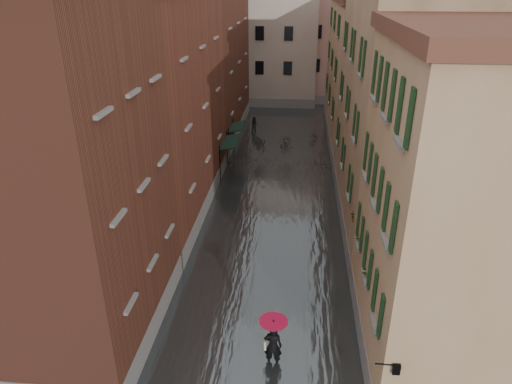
% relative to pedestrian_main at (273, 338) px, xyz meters
% --- Properties ---
extents(ground, '(120.00, 120.00, 0.00)m').
position_rel_pedestrian_main_xyz_m(ground, '(-0.71, 3.30, -1.29)').
color(ground, slate).
rests_on(ground, ground).
extents(floodwater, '(10.00, 60.00, 0.20)m').
position_rel_pedestrian_main_xyz_m(floodwater, '(-0.71, 16.30, -1.19)').
color(floodwater, '#404547').
rests_on(floodwater, ground).
extents(building_left_near, '(6.00, 8.00, 13.00)m').
position_rel_pedestrian_main_xyz_m(building_left_near, '(-7.71, 1.30, 5.21)').
color(building_left_near, brown).
rests_on(building_left_near, ground).
extents(building_left_mid, '(6.00, 14.00, 12.50)m').
position_rel_pedestrian_main_xyz_m(building_left_mid, '(-7.71, 12.30, 4.96)').
color(building_left_mid, brown).
rests_on(building_left_mid, ground).
extents(building_left_far, '(6.00, 16.00, 14.00)m').
position_rel_pedestrian_main_xyz_m(building_left_far, '(-7.71, 27.30, 5.71)').
color(building_left_far, brown).
rests_on(building_left_far, ground).
extents(building_right_near, '(6.00, 8.00, 11.50)m').
position_rel_pedestrian_main_xyz_m(building_right_near, '(6.29, 1.30, 4.46)').
color(building_right_near, '#A37F54').
rests_on(building_right_near, ground).
extents(building_right_mid, '(6.00, 14.00, 13.00)m').
position_rel_pedestrian_main_xyz_m(building_right_mid, '(6.29, 12.30, 5.21)').
color(building_right_mid, tan).
rests_on(building_right_mid, ground).
extents(building_right_far, '(6.00, 16.00, 11.50)m').
position_rel_pedestrian_main_xyz_m(building_right_far, '(6.29, 27.30, 4.46)').
color(building_right_far, '#A37F54').
rests_on(building_right_far, ground).
extents(building_end_cream, '(12.00, 9.00, 13.00)m').
position_rel_pedestrian_main_xyz_m(building_end_cream, '(-3.71, 41.30, 5.21)').
color(building_end_cream, beige).
rests_on(building_end_cream, ground).
extents(building_end_pink, '(10.00, 9.00, 12.00)m').
position_rel_pedestrian_main_xyz_m(building_end_pink, '(5.29, 43.30, 4.71)').
color(building_end_pink, tan).
rests_on(building_end_pink, ground).
extents(awning_near, '(1.09, 3.30, 2.80)m').
position_rel_pedestrian_main_xyz_m(awning_near, '(-4.19, 17.93, 1.19)').
color(awning_near, black).
rests_on(awning_near, ground).
extents(awning_far, '(1.09, 2.75, 2.80)m').
position_rel_pedestrian_main_xyz_m(awning_far, '(-4.19, 21.72, 1.17)').
color(awning_far, black).
rests_on(awning_far, ground).
extents(wall_lantern, '(0.71, 0.22, 0.35)m').
position_rel_pedestrian_main_xyz_m(wall_lantern, '(3.62, -2.70, 1.72)').
color(wall_lantern, black).
rests_on(wall_lantern, ground).
extents(window_planters, '(0.59, 5.47, 0.84)m').
position_rel_pedestrian_main_xyz_m(window_planters, '(3.41, 3.80, 2.22)').
color(window_planters, brown).
rests_on(window_planters, ground).
extents(pedestrian_main, '(1.07, 1.07, 2.06)m').
position_rel_pedestrian_main_xyz_m(pedestrian_main, '(0.00, 0.00, 0.00)').
color(pedestrian_main, black).
rests_on(pedestrian_main, ground).
extents(pedestrian_far, '(0.89, 0.78, 1.56)m').
position_rel_pedestrian_main_xyz_m(pedestrian_far, '(-3.39, 28.05, -0.51)').
color(pedestrian_far, black).
rests_on(pedestrian_far, ground).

